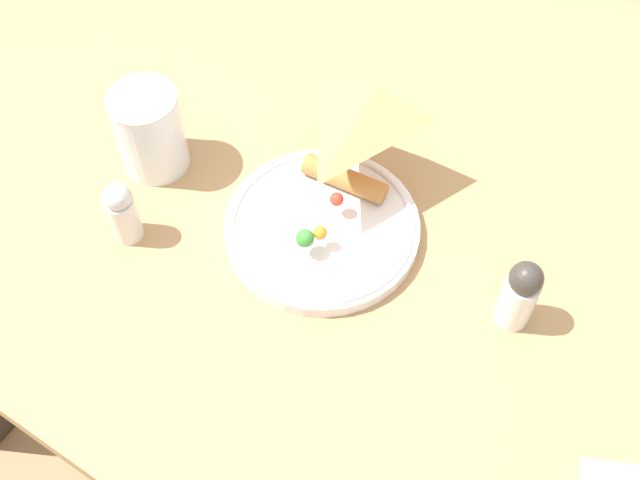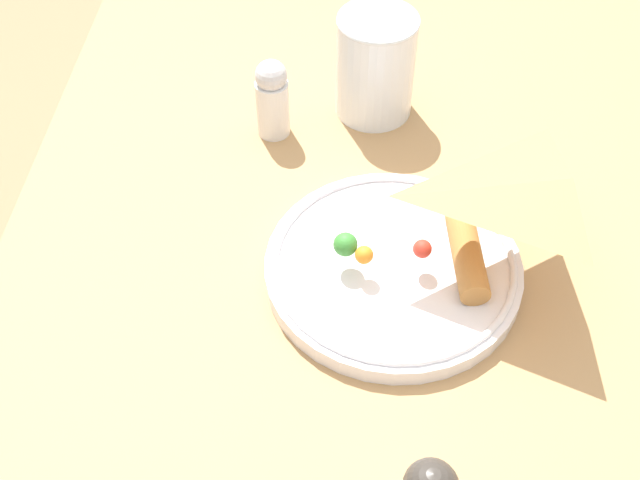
# 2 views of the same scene
# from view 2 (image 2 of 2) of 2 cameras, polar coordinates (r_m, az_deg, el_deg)

# --- Properties ---
(dining_table) EXTENTS (1.18, 0.88, 0.74)m
(dining_table) POSITION_cam_2_polar(r_m,az_deg,el_deg) (0.76, 12.57, -6.95)
(dining_table) COLOR #A87F51
(dining_table) RESTS_ON ground_plane
(plate_pizza) EXTENTS (0.21, 0.21, 0.05)m
(plate_pizza) POSITION_cam_2_polar(r_m,az_deg,el_deg) (0.66, 5.26, -1.71)
(plate_pizza) COLOR white
(plate_pizza) RESTS_ON dining_table
(milk_glass) EXTENTS (0.08, 0.08, 0.10)m
(milk_glass) POSITION_cam_2_polar(r_m,az_deg,el_deg) (0.79, 3.96, 12.05)
(milk_glass) COLOR white
(milk_glass) RESTS_ON dining_table
(salt_shaker) EXTENTS (0.03, 0.03, 0.08)m
(salt_shaker) POSITION_cam_2_polar(r_m,az_deg,el_deg) (0.76, -3.42, 10.05)
(salt_shaker) COLOR silver
(salt_shaker) RESTS_ON dining_table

